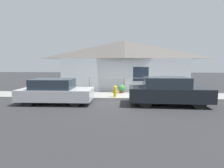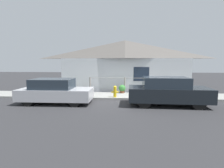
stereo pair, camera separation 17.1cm
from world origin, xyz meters
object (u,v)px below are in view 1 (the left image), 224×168
(car_right, at_px, (168,91))
(fire_hydrant, at_px, (115,91))
(potted_plant_near_hydrant, at_px, (122,89))
(car_left, at_px, (55,91))
(potted_plant_by_fence, at_px, (66,88))

(car_right, height_order, fire_hydrant, car_right)
(fire_hydrant, height_order, potted_plant_near_hydrant, fire_hydrant)
(car_left, xyz_separation_m, fire_hydrant, (3.11, 1.35, -0.18))
(fire_hydrant, bearing_deg, potted_plant_near_hydrant, 75.16)
(car_left, relative_size, potted_plant_by_fence, 6.00)
(fire_hydrant, height_order, potted_plant_by_fence, fire_hydrant)
(fire_hydrant, relative_size, potted_plant_near_hydrant, 1.23)
(fire_hydrant, xyz_separation_m, potted_plant_near_hydrant, (0.40, 1.50, -0.06))
(potted_plant_near_hydrant, bearing_deg, potted_plant_by_fence, -174.97)
(fire_hydrant, bearing_deg, car_left, -156.47)
(car_left, bearing_deg, potted_plant_near_hydrant, 38.49)
(car_left, xyz_separation_m, potted_plant_by_fence, (-0.28, 2.52, -0.18))
(car_left, distance_m, potted_plant_near_hydrant, 4.53)
(car_right, height_order, potted_plant_near_hydrant, car_right)
(car_left, distance_m, potted_plant_by_fence, 2.54)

